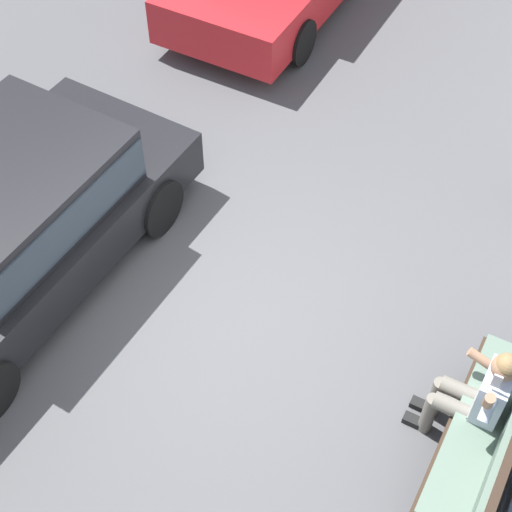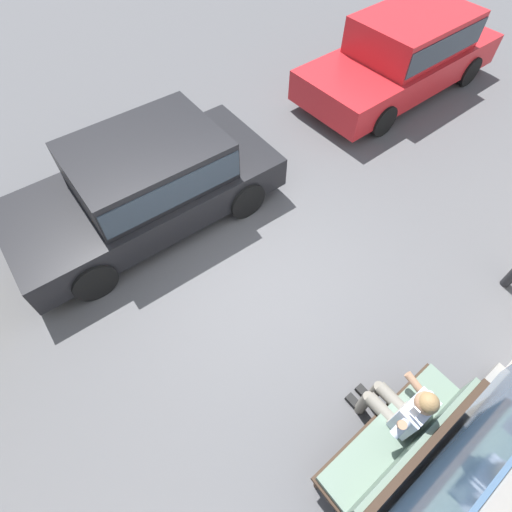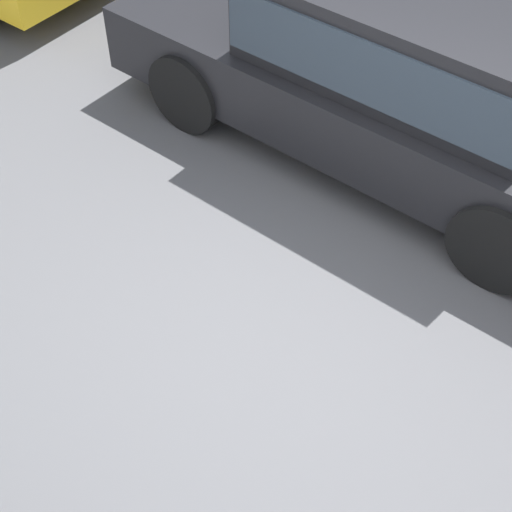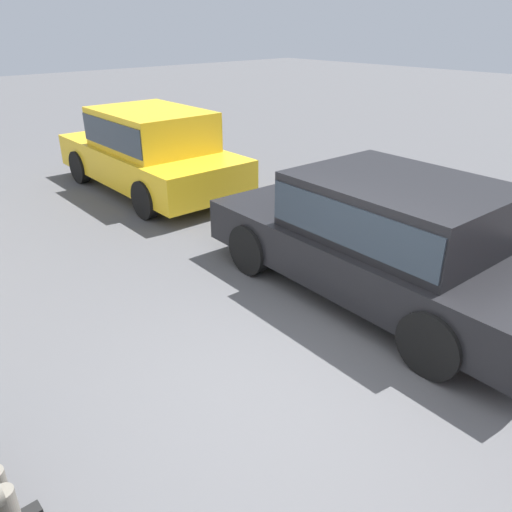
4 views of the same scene
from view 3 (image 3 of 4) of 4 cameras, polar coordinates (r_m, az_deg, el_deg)
The scene contains 2 objects.
ground_plane at distance 4.92m, azimuth 3.48°, elevation -5.24°, with size 60.00×60.00×0.00m, color #4C4C4F.
parked_car_mid at distance 5.89m, azimuth 11.33°, elevation 14.29°, with size 4.31×2.14×1.41m.
Camera 3 is at (-1.52, 2.60, 3.89)m, focal length 55.00 mm.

